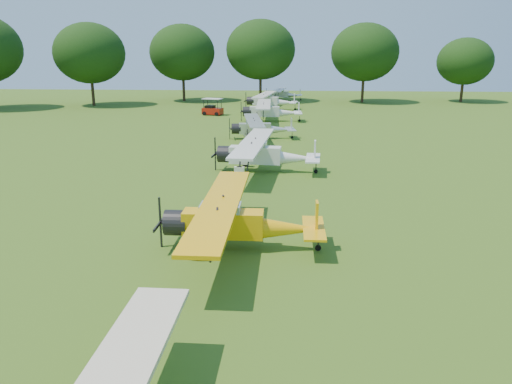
# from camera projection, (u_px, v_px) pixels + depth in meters

# --- Properties ---
(ground) EXTENTS (160.00, 160.00, 0.00)m
(ground) POSITION_uv_depth(u_px,v_px,m) (234.00, 203.00, 27.13)
(ground) COLOR #325114
(ground) RESTS_ON ground
(tree_belt) EXTENTS (137.36, 130.27, 14.52)m
(tree_belt) POSITION_uv_depth(u_px,v_px,m) (304.00, 50.00, 24.86)
(tree_belt) COLOR #322313
(tree_belt) RESTS_ON ground
(aircraft_2) EXTENTS (6.92, 10.98, 2.17)m
(aircraft_2) POSITION_uv_depth(u_px,v_px,m) (236.00, 220.00, 20.52)
(aircraft_2) COLOR #F1AE0A
(aircraft_2) RESTS_ON ground
(aircraft_3) EXTENTS (7.30, 11.63, 2.29)m
(aircraft_3) POSITION_uv_depth(u_px,v_px,m) (263.00, 152.00, 33.82)
(aircraft_3) COLOR silver
(aircraft_3) RESTS_ON ground
(aircraft_4) EXTENTS (6.26, 9.93, 1.95)m
(aircraft_4) POSITION_uv_depth(u_px,v_px,m) (260.00, 127.00, 46.64)
(aircraft_4) COLOR silver
(aircraft_4) RESTS_ON ground
(aircraft_5) EXTENTS (7.21, 11.47, 2.26)m
(aircraft_5) POSITION_uv_depth(u_px,v_px,m) (269.00, 110.00, 58.23)
(aircraft_5) COLOR silver
(aircraft_5) RESTS_ON ground
(aircraft_6) EXTENTS (7.44, 11.83, 2.32)m
(aircraft_6) POSITION_uv_depth(u_px,v_px,m) (269.00, 100.00, 70.08)
(aircraft_6) COLOR silver
(aircraft_6) RESTS_ON ground
(aircraft_7) EXTENTS (6.12, 9.74, 1.91)m
(aircraft_7) POSITION_uv_depth(u_px,v_px,m) (283.00, 93.00, 83.54)
(aircraft_7) COLOR silver
(aircraft_7) RESTS_ON ground
(golf_cart) EXTENTS (2.79, 2.12, 2.12)m
(golf_cart) POSITION_uv_depth(u_px,v_px,m) (212.00, 109.00, 64.05)
(golf_cart) COLOR #A21A0B
(golf_cart) RESTS_ON ground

